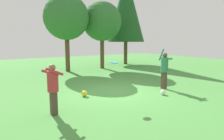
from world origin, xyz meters
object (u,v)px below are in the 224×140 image
person_thrower (164,67)px  tree_center (66,18)px  tree_far_right (126,8)px  frisbee (114,63)px  tree_right (102,22)px  ball_yellow (84,93)px  person_catcher (53,85)px  ball_white (163,92)px

person_thrower → tree_center: bearing=-83.7°
person_thrower → tree_far_right: (4.72, 9.12, 4.27)m
frisbee → tree_right: bearing=61.6°
person_thrower → ball_yellow: size_ratio=7.64×
person_catcher → ball_yellow: bearing=36.6°
frisbee → ball_yellow: bearing=115.9°
frisbee → ball_white: frisbee is taller
ball_white → tree_far_right: bearing=60.4°
person_thrower → tree_center: size_ratio=0.34×
ball_white → tree_center: 9.42m
person_thrower → ball_yellow: 4.02m
frisbee → tree_far_right: tree_far_right is taller
ball_yellow → tree_far_right: (8.53, 8.20, 5.18)m
tree_center → tree_right: bearing=-0.4°
ball_white → tree_far_right: size_ratio=0.03×
frisbee → tree_center: 8.64m
person_thrower → person_catcher: 5.53m
ball_yellow → tree_center: tree_center is taller
person_catcher → tree_far_right: bearing=41.6°
person_catcher → ball_white: (4.62, -0.34, -0.84)m
person_catcher → tree_right: (6.74, 8.20, 2.86)m
tree_center → tree_far_right: (6.51, 1.32, 1.36)m
ball_white → tree_right: tree_right is taller
ball_white → tree_far_right: (5.62, 9.88, 5.20)m
ball_yellow → ball_white: size_ratio=1.16×
ball_yellow → tree_right: 9.27m
person_catcher → tree_center: bearing=64.2°
ball_yellow → ball_white: bearing=-29.9°
person_catcher → ball_white: 4.71m
ball_yellow → tree_center: bearing=73.6°
ball_white → person_catcher: bearing=175.9°
tree_right → ball_yellow: bearing=-126.2°
person_thrower → person_catcher: size_ratio=1.19×
ball_yellow → tree_center: (2.02, 6.88, 3.82)m
person_catcher → tree_far_right: tree_far_right is taller
ball_yellow → ball_white: 3.36m
person_thrower → tree_far_right: bearing=-124.0°
ball_yellow → ball_white: ball_yellow is taller
tree_far_right → person_thrower: bearing=-117.4°
person_thrower → tree_right: bearing=-105.5°
frisbee → person_thrower: bearing=6.6°
frisbee → ball_white: 2.70m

